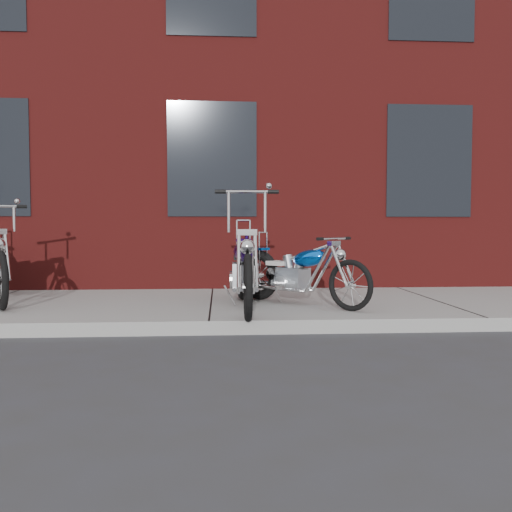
{
  "coord_description": "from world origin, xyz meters",
  "views": [
    {
      "loc": [
        0.12,
        -5.61,
        1.12
      ],
      "look_at": [
        0.55,
        0.8,
        0.79
      ],
      "focal_mm": 38.0,
      "sensor_mm": 36.0,
      "label": 1
    }
  ],
  "objects": [
    {
      "name": "building_brick",
      "position": [
        0.0,
        8.0,
        4.0
      ],
      "size": [
        22.0,
        10.0,
        8.0
      ],
      "primitive_type": "cube",
      "color": "#5C1311",
      "rests_on": "ground"
    },
    {
      "name": "ground",
      "position": [
        0.0,
        0.0,
        0.0
      ],
      "size": [
        120.0,
        120.0,
        0.0
      ],
      "primitive_type": "plane",
      "color": "#313131",
      "rests_on": "ground"
    },
    {
      "name": "sidewalk",
      "position": [
        0.0,
        1.5,
        0.07
      ],
      "size": [
        22.0,
        3.0,
        0.15
      ],
      "primitive_type": "cube",
      "color": "gray",
      "rests_on": "ground"
    },
    {
      "name": "chopper_purple",
      "position": [
        0.42,
        0.88,
        0.59
      ],
      "size": [
        0.6,
        2.46,
        1.38
      ],
      "rotation": [
        0.0,
        0.0,
        -1.59
      ],
      "color": "black",
      "rests_on": "sidewalk"
    },
    {
      "name": "chopper_blue",
      "position": [
        1.1,
        1.16,
        0.53
      ],
      "size": [
        1.49,
        1.61,
        0.91
      ],
      "rotation": [
        0.0,
        0.0,
        -0.83
      ],
      "color": "black",
      "rests_on": "sidewalk"
    }
  ]
}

